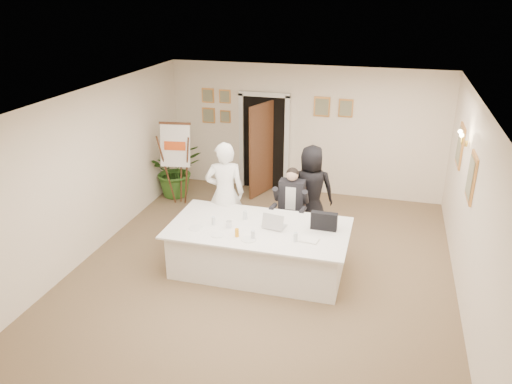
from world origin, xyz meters
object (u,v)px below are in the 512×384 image
at_px(laptop_bag, 324,221).
at_px(oj_glass, 237,233).
at_px(conference_table, 259,248).
at_px(standing_woman, 311,191).
at_px(standing_man, 225,194).
at_px(paper_stack, 309,240).
at_px(steel_jug, 229,224).
at_px(seated_man, 291,205).
at_px(potted_palm, 176,169).
at_px(laptop, 275,219).
at_px(flip_chart, 178,168).

relative_size(laptop_bag, oj_glass, 3.15).
height_order(conference_table, oj_glass, oj_glass).
height_order(conference_table, standing_woman, standing_woman).
relative_size(standing_man, laptop_bag, 4.58).
distance_m(conference_table, oj_glass, 0.64).
relative_size(conference_table, paper_stack, 10.68).
height_order(conference_table, steel_jug, steel_jug).
relative_size(seated_man, standing_woman, 0.83).
xyz_separation_m(conference_table, seated_man, (0.29, 1.12, 0.31)).
height_order(conference_table, laptop_bag, laptop_bag).
bearing_deg(standing_woman, laptop_bag, 96.45).
distance_m(potted_palm, laptop, 3.75).
height_order(paper_stack, steel_jug, steel_jug).
bearing_deg(conference_table, potted_palm, 134.90).
distance_m(standing_woman, oj_glass, 2.10).
xyz_separation_m(conference_table, potted_palm, (-2.56, 2.57, 0.21)).
height_order(flip_chart, steel_jug, flip_chart).
relative_size(standing_woman, laptop_bag, 4.14).
bearing_deg(standing_man, conference_table, 118.26).
bearing_deg(flip_chart, paper_stack, -36.95).
bearing_deg(laptop, seated_man, 96.75).
distance_m(potted_palm, oj_glass, 3.78).
height_order(standing_woman, oj_glass, standing_woman).
height_order(standing_man, standing_woman, standing_man).
xyz_separation_m(standing_man, standing_woman, (1.40, 0.74, -0.09)).
distance_m(laptop_bag, oj_glass, 1.37).
xyz_separation_m(standing_man, oj_glass, (0.59, -1.20, -0.10)).
relative_size(potted_palm, laptop_bag, 2.96).
height_order(conference_table, flip_chart, flip_chart).
bearing_deg(standing_man, flip_chart, -59.73).
bearing_deg(conference_table, laptop, 20.40).
bearing_deg(paper_stack, seated_man, 112.08).
bearing_deg(laptop_bag, seated_man, 128.21).
bearing_deg(potted_palm, standing_woman, -18.20).
bearing_deg(steel_jug, seated_man, 59.49).
height_order(seated_man, potted_palm, seated_man).
relative_size(potted_palm, laptop, 3.31).
distance_m(flip_chart, paper_stack, 3.95).
bearing_deg(oj_glass, steel_jug, 128.79).
xyz_separation_m(conference_table, laptop_bag, (1.00, 0.19, 0.53)).
xyz_separation_m(conference_table, standing_man, (-0.83, 0.80, 0.54)).
bearing_deg(seated_man, standing_woman, 66.78).
distance_m(standing_woman, laptop, 1.49).
bearing_deg(conference_table, seated_man, 75.49).
height_order(conference_table, paper_stack, paper_stack).
xyz_separation_m(conference_table, steel_jug, (-0.45, -0.13, 0.44)).
bearing_deg(seated_man, steel_jug, -109.85).
distance_m(laptop_bag, paper_stack, 0.48).
bearing_deg(laptop, paper_stack, -18.81).
relative_size(conference_table, laptop_bag, 6.94).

